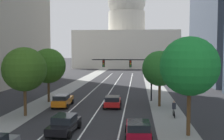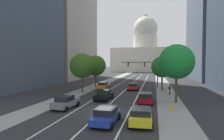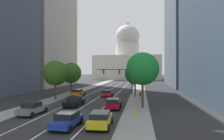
{
  "view_description": "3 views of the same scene",
  "coord_description": "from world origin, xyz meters",
  "px_view_note": "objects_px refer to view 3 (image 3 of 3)",
  "views": [
    {
      "loc": [
        4.56,
        -16.2,
        6.92
      ],
      "look_at": [
        0.15,
        32.71,
        3.53
      ],
      "focal_mm": 45.59,
      "sensor_mm": 36.0,
      "label": 1
    },
    {
      "loc": [
        5.78,
        -19.88,
        5.5
      ],
      "look_at": [
        -2.98,
        18.51,
        3.99
      ],
      "focal_mm": 29.95,
      "sensor_mm": 36.0,
      "label": 2
    },
    {
      "loc": [
        8.45,
        -21.01,
        5.39
      ],
      "look_at": [
        1.26,
        26.65,
        5.55
      ],
      "focal_mm": 30.64,
      "sensor_mm": 36.0,
      "label": 3
    }
  ],
  "objects_px": {
    "fire_hydrant": "(135,112)",
    "street_tree_near_left": "(56,73)",
    "street_tree_far_right": "(143,69)",
    "street_tree_mid_left": "(71,73)",
    "car_orange": "(78,92)",
    "street_tree_mid_right": "(135,74)",
    "car_red": "(107,93)",
    "car_gray": "(33,108)",
    "car_yellow": "(100,119)",
    "cyclist": "(140,96)",
    "car_crimson": "(113,103)",
    "car_blue": "(67,119)",
    "car_black": "(74,101)",
    "capitol_building": "(127,60)",
    "traffic_signal_mast": "(120,75)"
  },
  "relations": [
    {
      "from": "car_orange",
      "to": "car_gray",
      "type": "xyz_separation_m",
      "value": [
        -0.01,
        -17.13,
        -0.01
      ]
    },
    {
      "from": "car_black",
      "to": "street_tree_near_left",
      "type": "bearing_deg",
      "value": 47.51
    },
    {
      "from": "car_red",
      "to": "car_black",
      "type": "bearing_deg",
      "value": 162.55
    },
    {
      "from": "car_gray",
      "to": "fire_hydrant",
      "type": "bearing_deg",
      "value": -81.35
    },
    {
      "from": "fire_hydrant",
      "to": "street_tree_near_left",
      "type": "bearing_deg",
      "value": 144.52
    },
    {
      "from": "car_blue",
      "to": "street_tree_far_right",
      "type": "bearing_deg",
      "value": -31.61
    },
    {
      "from": "car_gray",
      "to": "cyclist",
      "type": "relative_size",
      "value": 2.55
    },
    {
      "from": "car_orange",
      "to": "street_tree_mid_left",
      "type": "relative_size",
      "value": 0.66
    },
    {
      "from": "car_yellow",
      "to": "car_black",
      "type": "relative_size",
      "value": 0.92
    },
    {
      "from": "car_red",
      "to": "fire_hydrant",
      "type": "distance_m",
      "value": 17.16
    },
    {
      "from": "car_gray",
      "to": "car_yellow",
      "type": "bearing_deg",
      "value": -109.25
    },
    {
      "from": "car_orange",
      "to": "cyclist",
      "type": "distance_m",
      "value": 13.7
    },
    {
      "from": "car_red",
      "to": "car_black",
      "type": "distance_m",
      "value": 11.51
    },
    {
      "from": "cyclist",
      "to": "street_tree_mid_left",
      "type": "xyz_separation_m",
      "value": [
        -15.68,
        7.46,
        4.01
      ]
    },
    {
      "from": "car_gray",
      "to": "car_blue",
      "type": "bearing_deg",
      "value": -122.71
    },
    {
      "from": "fire_hydrant",
      "to": "street_tree_near_left",
      "type": "height_order",
      "value": "street_tree_near_left"
    },
    {
      "from": "car_orange",
      "to": "cyclist",
      "type": "bearing_deg",
      "value": -110.24
    },
    {
      "from": "car_blue",
      "to": "cyclist",
      "type": "distance_m",
      "value": 18.4
    },
    {
      "from": "car_orange",
      "to": "fire_hydrant",
      "type": "bearing_deg",
      "value": -143.5
    },
    {
      "from": "street_tree_mid_left",
      "to": "street_tree_near_left",
      "type": "height_order",
      "value": "street_tree_near_left"
    },
    {
      "from": "street_tree_mid_right",
      "to": "traffic_signal_mast",
      "type": "bearing_deg",
      "value": 134.43
    },
    {
      "from": "traffic_signal_mast",
      "to": "street_tree_mid_right",
      "type": "distance_m",
      "value": 5.0
    },
    {
      "from": "car_crimson",
      "to": "car_yellow",
      "type": "height_order",
      "value": "car_crimson"
    },
    {
      "from": "car_gray",
      "to": "street_tree_near_left",
      "type": "height_order",
      "value": "street_tree_near_left"
    },
    {
      "from": "car_crimson",
      "to": "street_tree_near_left",
      "type": "distance_m",
      "value": 14.39
    },
    {
      "from": "car_yellow",
      "to": "traffic_signal_mast",
      "type": "xyz_separation_m",
      "value": [
        -0.83,
        25.75,
        3.71
      ]
    },
    {
      "from": "car_crimson",
      "to": "car_blue",
      "type": "relative_size",
      "value": 1.06
    },
    {
      "from": "car_yellow",
      "to": "fire_hydrant",
      "type": "distance_m",
      "value": 5.9
    },
    {
      "from": "car_orange",
      "to": "cyclist",
      "type": "relative_size",
      "value": 2.75
    },
    {
      "from": "cyclist",
      "to": "fire_hydrant",
      "type": "bearing_deg",
      "value": 177.32
    },
    {
      "from": "car_red",
      "to": "street_tree_mid_right",
      "type": "height_order",
      "value": "street_tree_mid_right"
    },
    {
      "from": "cyclist",
      "to": "street_tree_mid_right",
      "type": "bearing_deg",
      "value": 10.84
    },
    {
      "from": "car_black",
      "to": "fire_hydrant",
      "type": "bearing_deg",
      "value": -115.26
    },
    {
      "from": "traffic_signal_mast",
      "to": "car_black",
      "type": "bearing_deg",
      "value": -108.63
    },
    {
      "from": "car_yellow",
      "to": "car_blue",
      "type": "bearing_deg",
      "value": 99.56
    },
    {
      "from": "capitol_building",
      "to": "street_tree_mid_left",
      "type": "xyz_separation_m",
      "value": [
        -7.33,
        -79.91,
        -7.22
      ]
    },
    {
      "from": "car_blue",
      "to": "traffic_signal_mast",
      "type": "bearing_deg",
      "value": -2.8
    },
    {
      "from": "car_black",
      "to": "cyclist",
      "type": "height_order",
      "value": "cyclist"
    },
    {
      "from": "car_yellow",
      "to": "street_tree_near_left",
      "type": "bearing_deg",
      "value": 34.69
    },
    {
      "from": "car_red",
      "to": "car_orange",
      "type": "bearing_deg",
      "value": 89.57
    },
    {
      "from": "car_yellow",
      "to": "car_black",
      "type": "bearing_deg",
      "value": 29.36
    },
    {
      "from": "car_red",
      "to": "car_gray",
      "type": "distance_m",
      "value": 18.36
    },
    {
      "from": "car_red",
      "to": "street_tree_far_right",
      "type": "xyz_separation_m",
      "value": [
        7.16,
        -10.92,
        4.91
      ]
    },
    {
      "from": "car_orange",
      "to": "street_tree_near_left",
      "type": "distance_m",
      "value": 7.13
    },
    {
      "from": "car_orange",
      "to": "street_tree_mid_right",
      "type": "relative_size",
      "value": 0.69
    },
    {
      "from": "car_blue",
      "to": "street_tree_near_left",
      "type": "bearing_deg",
      "value": 30.41
    },
    {
      "from": "street_tree_far_right",
      "to": "street_tree_mid_left",
      "type": "distance_m",
      "value": 21.17
    },
    {
      "from": "car_red",
      "to": "car_black",
      "type": "relative_size",
      "value": 0.89
    },
    {
      "from": "capitol_building",
      "to": "car_yellow",
      "type": "relative_size",
      "value": 9.41
    },
    {
      "from": "car_crimson",
      "to": "street_tree_far_right",
      "type": "height_order",
      "value": "street_tree_far_right"
    }
  ]
}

